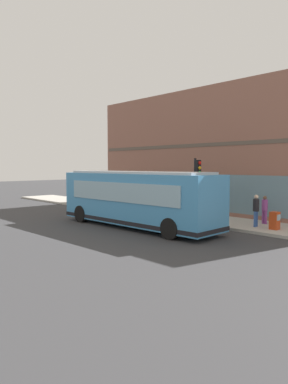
{
  "coord_description": "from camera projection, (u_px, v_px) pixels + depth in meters",
  "views": [
    {
      "loc": [
        -13.03,
        -15.04,
        3.37
      ],
      "look_at": [
        1.81,
        0.62,
        1.75
      ],
      "focal_mm": 32.72,
      "sensor_mm": 36.0,
      "label": 1
    }
  ],
  "objects": [
    {
      "name": "newspaper_vending_box",
      "position": [
        275.0,
        221.0,
        17.67
      ],
      "size": [
        0.44,
        0.42,
        0.9
      ],
      "color": "#BF3F19",
      "rests_on": "sidewalk_curb"
    },
    {
      "name": "ground",
      "position": [
        129.0,
        224.0,
        20.08
      ],
      "size": [
        120.0,
        120.0,
        0.0
      ],
      "primitive_type": "plane",
      "color": "#38383A"
    },
    {
      "name": "sidewalk_curb",
      "position": [
        179.0,
        216.0,
        23.07
      ],
      "size": [
        3.55,
        40.0,
        0.15
      ],
      "primitive_type": "cube",
      "color": "#B2ADA3",
      "rests_on": "ground"
    },
    {
      "name": "pedestrian_walking_along_curb",
      "position": [
        215.0,
        207.0,
        19.62
      ],
      "size": [
        0.32,
        0.32,
        1.56
      ],
      "color": "black",
      "rests_on": "sidewalk_curb"
    },
    {
      "name": "city_bus_nearside",
      "position": [
        137.0,
        199.0,
        19.09
      ],
      "size": [
        2.84,
        10.11,
        3.07
      ],
      "color": "#3F8CC6",
      "rests_on": "ground"
    },
    {
      "name": "traffic_light_near_corner",
      "position": [
        197.0,
        177.0,
        20.11
      ],
      "size": [
        0.32,
        0.49,
        3.65
      ],
      "color": "black",
      "rests_on": "sidewalk_curb"
    },
    {
      "name": "pedestrian_near_hydrant",
      "position": [
        265.0,
        208.0,
        19.33
      ],
      "size": [
        0.32,
        0.32,
        1.56
      ],
      "color": "#8C3F8C",
      "rests_on": "sidewalk_curb"
    },
    {
      "name": "fire_hydrant",
      "position": [
        186.0,
        207.0,
        24.17
      ],
      "size": [
        0.35,
        0.35,
        0.74
      ],
      "color": "yellow",
      "rests_on": "sidewalk_curb"
    },
    {
      "name": "building_corner",
      "position": [
        227.0,
        153.0,
        26.54
      ],
      "size": [
        7.56,
        19.79,
        8.66
      ],
      "color": "#8C5B4C",
      "rests_on": "ground"
    },
    {
      "name": "pedestrian_near_building_entrance",
      "position": [
        256.0,
        208.0,
        18.42
      ],
      "size": [
        0.32,
        0.32,
        1.7
      ],
      "color": "#3359A5",
      "rests_on": "sidewalk_curb"
    }
  ]
}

